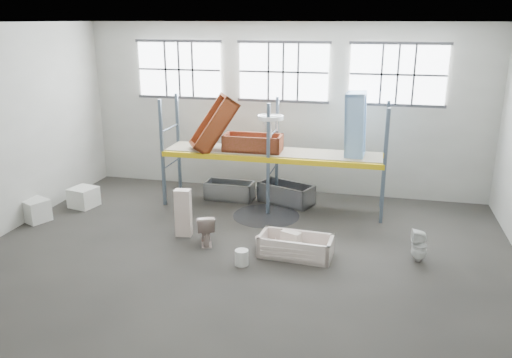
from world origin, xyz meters
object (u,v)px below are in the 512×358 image
(steel_tub_right, at_px, (286,193))
(carton_near, at_px, (35,210))
(bathtub_beige, at_px, (296,246))
(blue_tub_upright, at_px, (355,125))
(cistern_tall, at_px, (183,213))
(toilet_beige, at_px, (206,229))
(rust_tub_flat, at_px, (253,143))
(bucket, at_px, (242,258))
(toilet_white, at_px, (419,246))
(steel_tub_left, at_px, (230,190))

(steel_tub_right, bearing_deg, carton_near, -155.13)
(bathtub_beige, distance_m, blue_tub_upright, 3.94)
(bathtub_beige, xyz_separation_m, blue_tub_upright, (1.03, 3.13, 2.16))
(bathtub_beige, bearing_deg, cistern_tall, 173.42)
(bathtub_beige, relative_size, toilet_beige, 2.15)
(rust_tub_flat, height_order, bucket, rust_tub_flat)
(cistern_tall, bearing_deg, carton_near, 172.68)
(toilet_white, bearing_deg, steel_tub_right, -137.03)
(toilet_white, distance_m, steel_tub_right, 4.59)
(bathtub_beige, bearing_deg, toilet_white, 11.24)
(bathtub_beige, bearing_deg, blue_tub_upright, 75.15)
(bathtub_beige, bearing_deg, steel_tub_right, 107.06)
(blue_tub_upright, bearing_deg, toilet_beige, -137.19)
(steel_tub_left, xyz_separation_m, steel_tub_right, (1.68, 0.03, 0.03))
(toilet_white, height_order, rust_tub_flat, rust_tub_flat)
(steel_tub_left, xyz_separation_m, bucket, (1.44, -4.05, -0.09))
(bathtub_beige, xyz_separation_m, toilet_white, (2.65, 0.36, 0.12))
(toilet_white, relative_size, rust_tub_flat, 0.45)
(steel_tub_left, relative_size, bucket, 4.11)
(bathtub_beige, bearing_deg, rust_tub_flat, 123.20)
(bathtub_beige, height_order, steel_tub_left, steel_tub_left)
(toilet_beige, bearing_deg, rust_tub_flat, -120.75)
(toilet_white, xyz_separation_m, carton_near, (-9.63, 0.16, -0.07))
(toilet_white, xyz_separation_m, rust_tub_flat, (-4.35, 2.61, 1.46))
(bathtub_beige, xyz_separation_m, carton_near, (-6.98, 0.52, 0.05))
(rust_tub_flat, bearing_deg, steel_tub_right, 24.73)
(toilet_beige, xyz_separation_m, blue_tub_upright, (3.20, 2.96, 2.02))
(steel_tub_right, bearing_deg, bathtub_beige, -76.34)
(bucket, bearing_deg, blue_tub_upright, 61.39)
(steel_tub_right, relative_size, carton_near, 2.31)
(steel_tub_left, height_order, blue_tub_upright, blue_tub_upright)
(steel_tub_left, xyz_separation_m, rust_tub_flat, (0.80, -0.37, 1.56))
(rust_tub_flat, distance_m, bucket, 4.08)
(steel_tub_left, xyz_separation_m, carton_near, (-4.48, -2.82, 0.03))
(bathtub_beige, height_order, toilet_beige, toilet_beige)
(steel_tub_left, distance_m, bucket, 4.30)
(blue_tub_upright, bearing_deg, cistern_tall, -145.79)
(bathtub_beige, relative_size, rust_tub_flat, 1.02)
(bathtub_beige, distance_m, steel_tub_left, 4.17)
(steel_tub_right, bearing_deg, bucket, -93.36)
(toilet_white, xyz_separation_m, steel_tub_right, (-3.47, 3.01, -0.08))
(bathtub_beige, distance_m, rust_tub_flat, 3.77)
(cistern_tall, height_order, bucket, cistern_tall)
(bathtub_beige, relative_size, bucket, 4.74)
(blue_tub_upright, bearing_deg, bucket, -118.61)
(cistern_tall, distance_m, bucket, 2.19)
(steel_tub_right, bearing_deg, cistern_tall, -125.03)
(cistern_tall, bearing_deg, steel_tub_left, 76.22)
(toilet_white, height_order, carton_near, toilet_white)
(cistern_tall, bearing_deg, bucket, -41.19)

